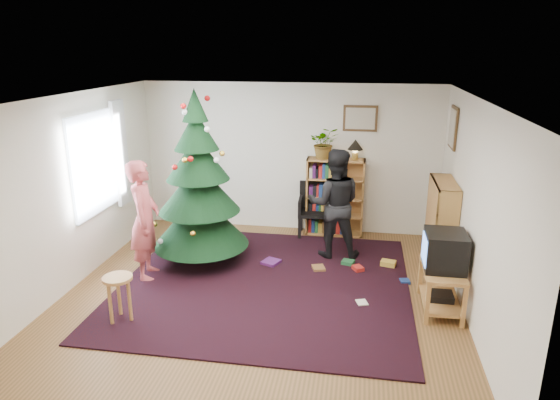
% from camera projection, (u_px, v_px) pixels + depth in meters
% --- Properties ---
extents(floor, '(5.00, 5.00, 0.00)m').
position_uv_depth(floor, '(261.00, 294.00, 6.44)').
color(floor, brown).
rests_on(floor, ground).
extents(ceiling, '(5.00, 5.00, 0.00)m').
position_uv_depth(ceiling, '(258.00, 98.00, 5.70)').
color(ceiling, white).
rests_on(ceiling, wall_back).
extents(wall_back, '(5.00, 0.02, 2.50)m').
position_uv_depth(wall_back, '(290.00, 158.00, 8.42)').
color(wall_back, silver).
rests_on(wall_back, floor).
extents(wall_front, '(5.00, 0.02, 2.50)m').
position_uv_depth(wall_front, '(192.00, 302.00, 3.72)').
color(wall_front, silver).
rests_on(wall_front, floor).
extents(wall_left, '(0.02, 5.00, 2.50)m').
position_uv_depth(wall_left, '(71.00, 193.00, 6.46)').
color(wall_left, silver).
rests_on(wall_left, floor).
extents(wall_right, '(0.02, 5.00, 2.50)m').
position_uv_depth(wall_right, '(474.00, 213.00, 5.68)').
color(wall_right, silver).
rests_on(wall_right, floor).
extents(rug, '(3.80, 3.60, 0.02)m').
position_uv_depth(rug, '(265.00, 283.00, 6.72)').
color(rug, black).
rests_on(rug, floor).
extents(window_pane, '(0.04, 1.20, 1.40)m').
position_uv_depth(window_pane, '(95.00, 163.00, 6.95)').
color(window_pane, silver).
rests_on(window_pane, wall_left).
extents(curtain, '(0.06, 0.35, 1.60)m').
position_uv_depth(curtain, '(121.00, 153.00, 7.60)').
color(curtain, silver).
rests_on(curtain, wall_left).
extents(picture_back, '(0.55, 0.03, 0.42)m').
position_uv_depth(picture_back, '(360.00, 118.00, 8.01)').
color(picture_back, '#4C3319').
rests_on(picture_back, wall_back).
extents(picture_right, '(0.03, 0.50, 0.60)m').
position_uv_depth(picture_right, '(453.00, 128.00, 7.12)').
color(picture_right, '#4C3319').
rests_on(picture_right, wall_right).
extents(christmas_tree, '(1.39, 1.39, 2.53)m').
position_uv_depth(christmas_tree, '(199.00, 193.00, 7.13)').
color(christmas_tree, '#3F2816').
rests_on(christmas_tree, rug).
extents(bookshelf_back, '(0.95, 0.30, 1.30)m').
position_uv_depth(bookshelf_back, '(335.00, 196.00, 8.32)').
color(bookshelf_back, '#AB7D3D').
rests_on(bookshelf_back, floor).
extents(bookshelf_right, '(0.30, 0.95, 1.30)m').
position_uv_depth(bookshelf_right, '(441.00, 225.00, 6.97)').
color(bookshelf_right, '#AB7D3D').
rests_on(bookshelf_right, floor).
extents(tv_stand, '(0.46, 0.83, 0.55)m').
position_uv_depth(tv_stand, '(441.00, 285.00, 5.99)').
color(tv_stand, '#AB7D3D').
rests_on(tv_stand, floor).
extents(crt_tv, '(0.47, 0.51, 0.45)m').
position_uv_depth(crt_tv, '(445.00, 250.00, 5.85)').
color(crt_tv, black).
rests_on(crt_tv, tv_stand).
extents(armchair, '(0.51, 0.51, 0.89)m').
position_uv_depth(armchair, '(314.00, 207.00, 8.39)').
color(armchair, black).
rests_on(armchair, rug).
extents(stool, '(0.34, 0.34, 0.57)m').
position_uv_depth(stool, '(118.00, 287.00, 5.70)').
color(stool, '#AB7D3D').
rests_on(stool, floor).
extents(person_standing, '(0.51, 0.67, 1.65)m').
position_uv_depth(person_standing, '(145.00, 220.00, 6.71)').
color(person_standing, '#C44E52').
rests_on(person_standing, rug).
extents(person_by_chair, '(0.85, 0.68, 1.66)m').
position_uv_depth(person_by_chair, '(334.00, 204.00, 7.39)').
color(person_by_chair, black).
rests_on(person_by_chair, rug).
extents(potted_plant, '(0.53, 0.48, 0.52)m').
position_uv_depth(potted_plant, '(324.00, 143.00, 8.09)').
color(potted_plant, gray).
rests_on(potted_plant, bookshelf_back).
extents(table_lamp, '(0.25, 0.25, 0.33)m').
position_uv_depth(table_lamp, '(355.00, 146.00, 8.02)').
color(table_lamp, '#A57F33').
rests_on(table_lamp, bookshelf_back).
extents(floor_clutter, '(2.10, 1.38, 0.08)m').
position_uv_depth(floor_clutter, '(349.00, 272.00, 6.99)').
color(floor_clutter, '#A51E19').
rests_on(floor_clutter, rug).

